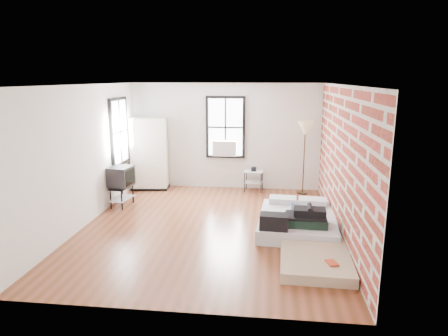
# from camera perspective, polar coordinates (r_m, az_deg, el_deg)

# --- Properties ---
(ground) EXTENTS (6.00, 6.00, 0.00)m
(ground) POSITION_cam_1_polar(r_m,az_deg,el_deg) (8.10, -2.15, -8.41)
(ground) COLOR #5C3118
(ground) RESTS_ON ground
(room_shell) EXTENTS (5.02, 6.02, 2.80)m
(room_shell) POSITION_cam_1_polar(r_m,az_deg,el_deg) (7.97, -0.21, 4.19)
(room_shell) COLOR silver
(room_shell) RESTS_ON ground
(mattress_main) EXTENTS (1.60, 2.09, 0.64)m
(mattress_main) POSITION_cam_1_polar(r_m,az_deg,el_deg) (8.08, 10.38, -7.34)
(mattress_main) COLOR silver
(mattress_main) RESTS_ON ground
(mattress_bare) EXTENTS (1.17, 2.13, 0.45)m
(mattress_bare) POSITION_cam_1_polar(r_m,az_deg,el_deg) (7.15, 12.42, -10.52)
(mattress_bare) COLOR beige
(mattress_bare) RESTS_ON ground
(wardrobe) EXTENTS (1.02, 0.67, 1.90)m
(wardrobe) POSITION_cam_1_polar(r_m,az_deg,el_deg) (10.78, -10.61, 1.98)
(wardrobe) COLOR black
(wardrobe) RESTS_ON ground
(side_table) EXTENTS (0.52, 0.43, 0.64)m
(side_table) POSITION_cam_1_polar(r_m,az_deg,el_deg) (10.49, 4.26, -1.02)
(side_table) COLOR black
(side_table) RESTS_ON ground
(floor_lamp) EXTENTS (0.40, 0.40, 1.87)m
(floor_lamp) POSITION_cam_1_polar(r_m,az_deg,el_deg) (10.24, 11.53, 5.14)
(floor_lamp) COLOR #322310
(floor_lamp) RESTS_ON ground
(tv_stand) EXTENTS (0.53, 0.70, 0.94)m
(tv_stand) POSITION_cam_1_polar(r_m,az_deg,el_deg) (9.50, -14.47, -1.40)
(tv_stand) COLOR black
(tv_stand) RESTS_ON ground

